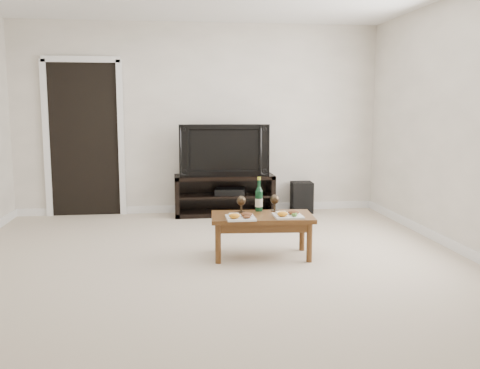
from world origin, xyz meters
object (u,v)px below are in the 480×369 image
media_console (224,195)px  television (224,150)px  coffee_table (262,236)px  subwoofer (302,197)px

media_console → television: television is taller
television → coffee_table: bearing=-81.7°
television → media_console: bearing=0.0°
television → subwoofer: 1.29m
television → coffee_table: (0.17, -2.10, -0.69)m
subwoofer → media_console: bearing=-175.0°
media_console → coffee_table: (0.17, -2.10, -0.07)m
media_console → subwoofer: size_ratio=3.15×
television → coffee_table: 2.21m
subwoofer → coffee_table: (-0.93, -2.14, -0.00)m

